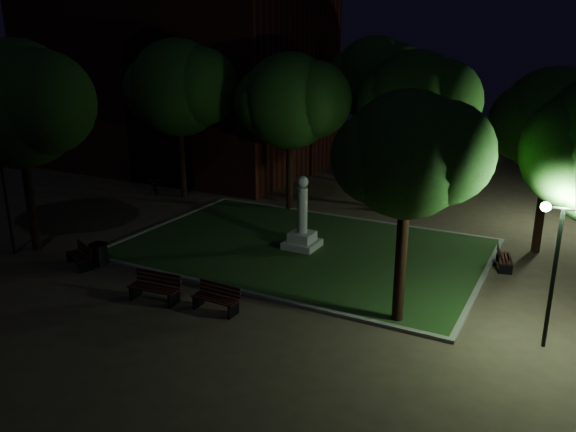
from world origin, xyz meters
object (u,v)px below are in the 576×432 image
at_px(trash_bin, 99,254).
at_px(bicycle, 155,186).
at_px(bench_near_right, 217,299).
at_px(bench_west_near, 80,256).
at_px(bench_right_side, 503,259).
at_px(bench_far_side, 389,204).
at_px(monument, 302,228).
at_px(bench_near_left, 155,288).

distance_m(trash_bin, bicycle, 11.65).
xyz_separation_m(bench_near_right, bicycle, (-12.37, 11.20, 0.02)).
distance_m(bench_west_near, trash_bin, 0.74).
relative_size(bench_right_side, bench_far_side, 1.01).
height_order(bench_west_near, trash_bin, trash_bin).
distance_m(bench_west_near, bench_far_side, 15.87).
xyz_separation_m(bench_far_side, trash_bin, (-7.91, -12.97, 0.10)).
xyz_separation_m(trash_bin, bicycle, (-5.83, 10.09, -0.03)).
bearing_deg(bench_west_near, trash_bin, 58.45).
xyz_separation_m(bench_far_side, bicycle, (-13.74, -2.88, 0.06)).
bearing_deg(bench_west_near, bench_near_right, 18.51).
bearing_deg(monument, trash_bin, -139.05).
relative_size(bench_near_right, bench_right_side, 1.05).
height_order(monument, bench_near_right, monument).
distance_m(bench_right_side, trash_bin, 16.27).
distance_m(monument, bench_near_right, 6.69).
height_order(monument, bench_right_side, monument).
height_order(bench_near_right, bench_far_side, bench_near_right).
bearing_deg(bicycle, monument, -66.18).
relative_size(bench_near_left, bench_right_side, 1.18).
xyz_separation_m(bench_near_left, bench_west_near, (-4.82, 1.06, -0.05)).
bearing_deg(bench_west_near, bicycle, 140.48).
xyz_separation_m(bench_right_side, trash_bin, (-14.48, -7.40, 0.09)).
height_order(bench_near_right, trash_bin, trash_bin).
bearing_deg(bench_near_left, trash_bin, 155.37).
bearing_deg(bench_right_side, bench_near_right, 124.65).
xyz_separation_m(bench_near_right, bench_west_near, (-7.15, 0.69, -0.01)).
relative_size(monument, bench_near_right, 1.91).
bearing_deg(bench_near_left, bicycle, 125.66).
xyz_separation_m(bench_west_near, bicycle, (-5.22, 10.50, 0.03)).
bearing_deg(bench_near_right, bench_west_near, 176.00).
xyz_separation_m(monument, bench_west_near, (-7.01, -5.98, -0.54)).
bearing_deg(bench_near_right, bicycle, 139.39).
height_order(bench_far_side, trash_bin, trash_bin).
bearing_deg(bench_right_side, bench_near_left, 118.50).
xyz_separation_m(bench_near_left, bench_near_right, (2.33, 0.37, -0.04)).
relative_size(bench_near_left, bench_west_near, 1.10).
relative_size(bench_far_side, bicycle, 0.92).
bearing_deg(trash_bin, bicycle, 120.02).
bearing_deg(monument, bicycle, 159.70).
distance_m(bench_near_right, bicycle, 16.69).
bearing_deg(bicycle, bench_far_side, -34.04).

